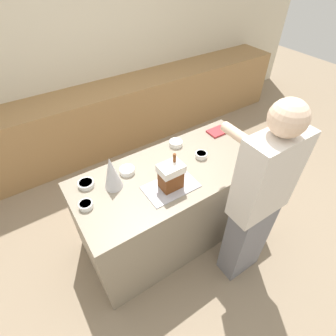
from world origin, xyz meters
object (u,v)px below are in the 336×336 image
candy_bowl_center_rear (86,205)px  cookbook (218,132)px  gingerbread_house (171,176)px  candy_bowl_near_tray_right (201,155)px  person (257,203)px  candy_bowl_behind_tray (176,143)px  baking_tray (171,187)px  candy_bowl_far_left (127,170)px  candy_bowl_front_corner (86,184)px  decorative_tree (112,173)px

candy_bowl_center_rear → cookbook: size_ratio=0.55×
gingerbread_house → candy_bowl_near_tray_right: (0.44, 0.16, -0.10)m
person → cookbook: bearing=66.6°
candy_bowl_behind_tray → baking_tray: bearing=-128.8°
candy_bowl_far_left → cookbook: bearing=1.8°
candy_bowl_front_corner → cookbook: bearing=-0.4°
gingerbread_house → candy_bowl_far_left: bearing=121.8°
candy_bowl_front_corner → person: person is taller
baking_tray → candy_bowl_behind_tray: candy_bowl_behind_tray is taller
baking_tray → gingerbread_house: gingerbread_house is taller
candy_bowl_far_left → candy_bowl_near_tray_right: bearing=-15.7°
baking_tray → candy_bowl_near_tray_right: (0.44, 0.16, 0.02)m
gingerbread_house → person: (0.45, -0.51, -0.11)m
decorative_tree → person: size_ratio=0.17×
candy_bowl_center_rear → person: bearing=-32.1°
candy_bowl_far_left → candy_bowl_behind_tray: bearing=8.9°
candy_bowl_far_left → candy_bowl_center_rear: bearing=-158.4°
gingerbread_house → candy_bowl_behind_tray: (0.35, 0.43, -0.10)m
baking_tray → gingerbread_house: size_ratio=1.43×
candy_bowl_center_rear → candy_bowl_far_left: 0.46m
candy_bowl_near_tray_right → candy_bowl_front_corner: size_ratio=0.82×
cookbook → candy_bowl_center_rear: bearing=-172.2°
candy_bowl_far_left → person: person is taller
candy_bowl_center_rear → candy_bowl_front_corner: (0.08, 0.21, -0.00)m
candy_bowl_center_rear → decorative_tree: bearing=17.2°
candy_bowl_center_rear → candy_bowl_near_tray_right: 1.08m
candy_bowl_center_rear → candy_bowl_far_left: candy_bowl_far_left is taller
baking_tray → cookbook: 0.91m
gingerbread_house → decorative_tree: gingerbread_house is taller
candy_bowl_far_left → person: 1.08m
candy_bowl_near_tray_right → candy_bowl_front_corner: 1.03m
baking_tray → candy_bowl_center_rear: 0.66m
candy_bowl_far_left → candy_bowl_front_corner: 0.35m
baking_tray → candy_bowl_front_corner: candy_bowl_front_corner is taller
baking_tray → decorative_tree: (-0.38, 0.26, 0.14)m
candy_bowl_center_rear → cookbook: bearing=7.8°
gingerbread_house → candy_bowl_far_left: gingerbread_house is taller
candy_bowl_near_tray_right → candy_bowl_front_corner: (-1.00, 0.23, -0.00)m
candy_bowl_front_corner → candy_bowl_behind_tray: 0.91m
candy_bowl_behind_tray → person: 0.94m
decorative_tree → person: 1.13m
gingerbread_house → person: person is taller
baking_tray → candy_bowl_far_left: candy_bowl_far_left is taller
gingerbread_house → cookbook: size_ratio=1.54×
candy_bowl_near_tray_right → candy_bowl_behind_tray: size_ratio=0.84×
candy_bowl_center_rear → candy_bowl_behind_tray: bearing=14.6°
candy_bowl_far_left → candy_bowl_behind_tray: candy_bowl_behind_tray is taller
candy_bowl_far_left → candy_bowl_near_tray_right: size_ratio=1.20×
baking_tray → candy_bowl_front_corner: 0.68m
candy_bowl_center_rear → candy_bowl_front_corner: 0.23m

